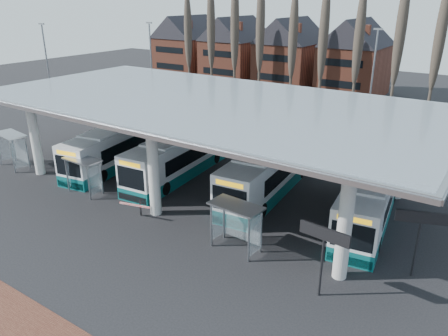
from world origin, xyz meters
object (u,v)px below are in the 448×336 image
Objects in this scene: bus_3 at (370,197)px; bus_2 at (270,170)px; bus_0 at (120,146)px; bus_1 at (181,155)px; shelter_0 at (13,143)px; shelter_2 at (238,216)px; shelter_1 at (85,168)px.

bus_2 is at bearing 170.09° from bus_3.
bus_3 is (19.84, 1.66, -0.04)m from bus_0.
bus_1 is 1.03× the size of bus_3.
bus_1 is 14.20m from bus_3.
shelter_0 is 1.07× the size of shelter_2.
shelter_2 is (21.39, -0.47, -0.07)m from shelter_0.
bus_1 reaches higher than bus_3.
shelter_0 is (-19.24, -7.15, 0.45)m from bus_2.
bus_1 is at bearing 0.37° from bus_0.
bus_2 is at bearing 109.44° from shelter_2.
shelter_0 is (-26.29, -6.87, 0.53)m from bus_3.
bus_1 is at bearing 147.98° from shelter_2.
shelter_2 is at bearing -0.03° from shelter_1.
shelter_0 is 8.73m from shelter_1.
shelter_1 is (2.28, -5.37, 0.32)m from bus_0.
bus_0 is at bearing 114.42° from shelter_1.
bus_0 is 3.99× the size of shelter_2.
shelter_1 is (-10.51, -7.30, 0.27)m from bus_2.
bus_3 is (7.04, -0.28, -0.09)m from bus_2.
bus_2 is at bearing -1.03° from bus_0.
bus_2 is 1.06× the size of bus_3.
bus_1 reaches higher than bus_0.
bus_2 reaches higher than bus_0.
bus_1 is 7.21m from bus_2.
bus_1 reaches higher than shelter_2.
shelter_0 is (-6.45, -5.21, 0.50)m from bus_0.
bus_2 reaches higher than shelter_2.
shelter_1 is 0.93× the size of shelter_2.
shelter_0 is at bearing -177.56° from shelter_2.
bus_3 reaches higher than shelter_1.
shelter_2 reaches higher than shelter_1.
bus_1 is 11.45m from shelter_2.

